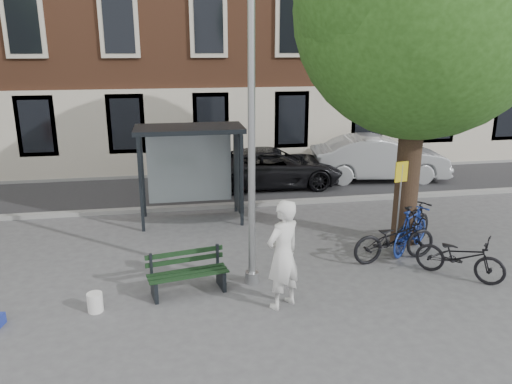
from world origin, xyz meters
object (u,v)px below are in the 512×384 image
object	(u,v)px
bus_shelter	(204,151)
notice_sign	(401,184)
bike_b	(411,230)
car_dark	(274,167)
car_silver	(379,158)
bench	(188,275)
painter	(283,255)
bike_d	(412,226)
bike_a	(394,239)
lamppost	(252,149)
bike_c	(460,256)

from	to	relation	value
bus_shelter	notice_sign	distance (m)	5.20
bike_b	car_dark	xyz separation A→B (m)	(-1.98, 6.15, 0.12)
bike_b	car_silver	xyz separation A→B (m)	(1.91, 6.29, 0.26)
bench	bike_b	size ratio (longest dim) A/B	0.91
bench	notice_sign	distance (m)	5.35
bus_shelter	car_dark	size ratio (longest dim) A/B	0.60
notice_sign	bike_b	bearing A→B (deg)	-64.14
bench	car_dark	world-z (taller)	car_dark
painter	bench	distance (m)	2.02
car_silver	bus_shelter	bearing A→B (deg)	123.38
bike_b	bike_d	xyz separation A→B (m)	(0.12, 0.17, 0.03)
bench	bike_d	bearing A→B (deg)	2.83
painter	bike_a	world-z (taller)	painter
lamppost	bench	distance (m)	2.75
painter	bike_c	size ratio (longest dim) A/B	1.15
painter	bench	bearing A→B (deg)	-59.02
bike_b	lamppost	bearing A→B (deg)	63.75
bench	bike_a	world-z (taller)	bike_a
bench	car_silver	bearing A→B (deg)	35.25
lamppost	notice_sign	xyz separation A→B (m)	(3.71, 1.24, -1.21)
bike_b	car_dark	distance (m)	6.46
bus_shelter	bike_d	bearing A→B (deg)	-32.54
bus_shelter	car_dark	distance (m)	4.15
bike_d	bus_shelter	bearing A→B (deg)	18.78
bike_d	bike_a	bearing A→B (deg)	91.00
painter	car_silver	world-z (taller)	painter
bike_c	car_dark	world-z (taller)	car_dark
painter	bike_d	bearing A→B (deg)	178.27
lamppost	bike_c	size ratio (longest dim) A/B	3.40
bike_a	notice_sign	bearing A→B (deg)	-36.25
bus_shelter	bench	size ratio (longest dim) A/B	1.76
lamppost	car_dark	size ratio (longest dim) A/B	1.30
painter	bike_a	bearing A→B (deg)	175.70
bike_d	notice_sign	distance (m)	1.07
bench	bike_d	xyz separation A→B (m)	(5.35, 1.30, 0.19)
bus_shelter	bike_a	distance (m)	5.49
bike_a	bike_c	world-z (taller)	bike_a
painter	bike_d	size ratio (longest dim) A/B	1.11
bench	car_dark	size ratio (longest dim) A/B	0.34
bench	notice_sign	xyz separation A→B (m)	(5.02, 1.40, 1.20)
bus_shelter	notice_sign	size ratio (longest dim) A/B	1.35
notice_sign	bike_d	bearing A→B (deg)	-29.94
bike_d	bike_c	bearing A→B (deg)	149.76
bus_shelter	bike_d	distance (m)	5.69
bench	car_dark	distance (m)	7.98
bike_a	notice_sign	distance (m)	1.32
bus_shelter	bike_c	xyz separation A→B (m)	(4.90, -4.61, -1.45)
bench	bike_d	world-z (taller)	bike_d
painter	bus_shelter	bearing A→B (deg)	-111.24
lamppost	bike_b	world-z (taller)	lamppost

